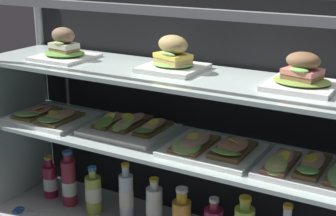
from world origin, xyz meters
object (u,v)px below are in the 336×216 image
Objects in this scene: plated_roll_sandwich_mid_left at (173,58)px; open_sandwich_tray_mid_right at (50,116)px; open_sandwich_tray_left_of_center at (311,168)px; open_sandwich_tray_far_left at (130,126)px; plated_roll_sandwich_mid_right at (64,49)px; open_sandwich_tray_near_right_corner at (212,148)px; juice_bottle_back_left at (50,180)px; juice_bottle_front_middle at (126,196)px; kitchen_scissors at (23,211)px; juice_bottle_near_post at (154,207)px; juice_bottle_tucked_behind at (69,182)px; juice_bottle_back_center at (93,193)px; plated_roll_sandwich_near_right_corner at (302,76)px.

plated_roll_sandwich_mid_left is 0.60m from open_sandwich_tray_mid_right.
open_sandwich_tray_far_left is at bearing 176.54° from open_sandwich_tray_left_of_center.
plated_roll_sandwich_mid_right is at bearing -176.03° from plated_roll_sandwich_mid_left.
open_sandwich_tray_mid_right is (-0.07, -0.04, -0.27)m from plated_roll_sandwich_mid_right.
open_sandwich_tray_near_right_corner reaches higher than juice_bottle_back_left.
open_sandwich_tray_left_of_center is 1.30× the size of juice_bottle_front_middle.
kitchen_scissors is at bearing -131.12° from open_sandwich_tray_mid_right.
plated_roll_sandwich_mid_right reaches higher than juice_bottle_back_left.
open_sandwich_tray_left_of_center is at bearing 0.83° from open_sandwich_tray_mid_right.
open_sandwich_tray_near_right_corner is at bearing -11.02° from juice_bottle_near_post.
juice_bottle_back_left is 0.78× the size of juice_bottle_tucked_behind.
juice_bottle_back_center is at bearing -176.15° from plated_roll_sandwich_mid_left.
open_sandwich_tray_near_right_corner is at bearing -171.68° from plated_roll_sandwich_near_right_corner.
open_sandwich_tray_far_left is 0.69m from open_sandwich_tray_left_of_center.
plated_roll_sandwich_mid_left reaches higher than juice_bottle_near_post.
plated_roll_sandwich_mid_left is at bearing 15.35° from kitchen_scissors.
open_sandwich_tray_far_left is 0.55m from juice_bottle_back_left.
plated_roll_sandwich_near_right_corner is 1.10m from juice_bottle_tucked_behind.
plated_roll_sandwich_mid_right is at bearing -175.06° from juice_bottle_near_post.
plated_roll_sandwich_mid_left is at bearing 0.64° from juice_bottle_back_left.
open_sandwich_tray_near_right_corner is (0.18, -0.05, -0.28)m from plated_roll_sandwich_mid_left.
plated_roll_sandwich_mid_left is 0.65× the size of open_sandwich_tray_mid_right.
juice_bottle_tucked_behind reaches higher than kitchen_scissors.
plated_roll_sandwich_near_right_corner is 0.28m from open_sandwich_tray_left_of_center.
open_sandwich_tray_left_of_center is 1.83× the size of kitchen_scissors.
juice_bottle_near_post is at bearing 5.13° from juice_bottle_back_center.
juice_bottle_back_center is (-0.81, -0.01, -0.59)m from plated_roll_sandwich_near_right_corner.
open_sandwich_tray_near_right_corner is 0.41m from juice_bottle_near_post.
plated_roll_sandwich_near_right_corner is 0.65× the size of open_sandwich_tray_near_right_corner.
plated_roll_sandwich_mid_left reaches higher than juice_bottle_back_left.
kitchen_scissors is (-1.13, -0.12, -0.40)m from open_sandwich_tray_left_of_center.
juice_bottle_near_post is at bearing 174.92° from open_sandwich_tray_left_of_center.
plated_roll_sandwich_mid_left is 0.84× the size of juice_bottle_tucked_behind.
kitchen_scissors is (-0.01, -0.16, -0.07)m from juice_bottle_back_left.
juice_bottle_back_left is 0.93× the size of juice_bottle_back_center.
plated_roll_sandwich_mid_left is at bearing 0.25° from juice_bottle_front_middle.
plated_roll_sandwich_mid_left is at bearing 3.85° from juice_bottle_back_center.
juice_bottle_back_left is at bearing 170.58° from plated_roll_sandwich_mid_right.
juice_bottle_back_left is (-0.79, 0.04, -0.33)m from open_sandwich_tray_near_right_corner.
plated_roll_sandwich_near_right_corner reaches higher than open_sandwich_tray_near_right_corner.
kitchen_scissors is at bearing -157.40° from juice_bottle_front_middle.
open_sandwich_tray_mid_right reaches higher than juice_bottle_back_left.
juice_bottle_back_center is at bearing 4.40° from plated_roll_sandwich_mid_right.
juice_bottle_front_middle is at bearing 179.12° from plated_roll_sandwich_near_right_corner.
open_sandwich_tray_mid_right is at bearing 48.88° from kitchen_scissors.
open_sandwich_tray_far_left is 1.00× the size of open_sandwich_tray_left_of_center.
open_sandwich_tray_near_right_corner is 1.00× the size of open_sandwich_tray_left_of_center.
open_sandwich_tray_left_of_center reaches higher than juice_bottle_back_left.
open_sandwich_tray_mid_right reaches higher than juice_bottle_near_post.
juice_bottle_tucked_behind is at bearing 178.64° from juice_bottle_back_center.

